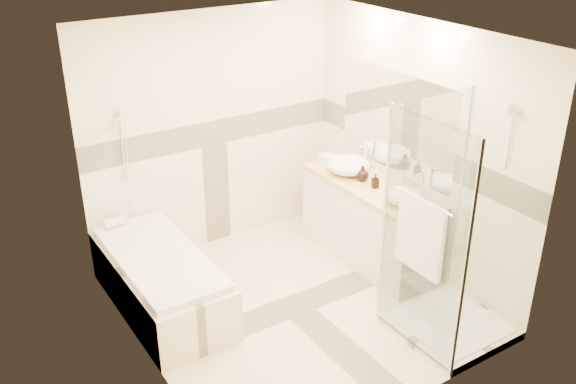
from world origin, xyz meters
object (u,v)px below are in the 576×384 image
vessel_sink_near (348,165)px  amenity_bottle_a (375,181)px  bathtub (161,279)px  vessel_sink_far (404,196)px  vanity (369,222)px  amenity_bottle_b (363,173)px  shower_enclosure (439,282)px

vessel_sink_near → amenity_bottle_a: bearing=-90.0°
bathtub → vessel_sink_far: vessel_sink_far is taller
vessel_sink_far → vessel_sink_near: bearing=90.0°
vanity → amenity_bottle_a: amenity_bottle_a is taller
vanity → vessel_sink_far: 0.70m
vessel_sink_far → amenity_bottle_b: (0.00, 0.61, 0.01)m
vanity → shower_enclosure: size_ratio=0.79×
shower_enclosure → amenity_bottle_b: size_ratio=12.67×
shower_enclosure → vessel_sink_far: 0.92m
vanity → amenity_bottle_b: 0.52m
bathtub → vessel_sink_far: bearing=-21.5°
vanity → shower_enclosure: 1.31m
shower_enclosure → vessel_sink_far: shower_enclosure is taller
shower_enclosure → vessel_sink_near: 1.70m
vessel_sink_near → vessel_sink_far: vessel_sink_near is taller
shower_enclosure → amenity_bottle_b: (0.27, 1.39, 0.43)m
vanity → vessel_sink_near: bearing=93.2°
vessel_sink_near → amenity_bottle_a: 0.43m
vanity → amenity_bottle_b: bearing=99.5°
shower_enclosure → amenity_bottle_b: shower_enclosure is taller
vanity → shower_enclosure: (-0.29, -1.27, 0.08)m
bathtub → amenity_bottle_b: amenity_bottle_b is taller
amenity_bottle_a → amenity_bottle_b: bearing=90.0°
bathtub → amenity_bottle_a: 2.26m
bathtub → vessel_sink_near: 2.22m
bathtub → vanity: vanity is taller
bathtub → amenity_bottle_a: amenity_bottle_a is taller
shower_enclosure → vessel_sink_near: bearing=80.5°
vessel_sink_near → amenity_bottle_a: (0.00, -0.43, -0.02)m
amenity_bottle_b → vanity: bearing=-80.5°
vessel_sink_near → amenity_bottle_a: size_ratio=3.16×
shower_enclosure → vessel_sink_far: bearing=70.7°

